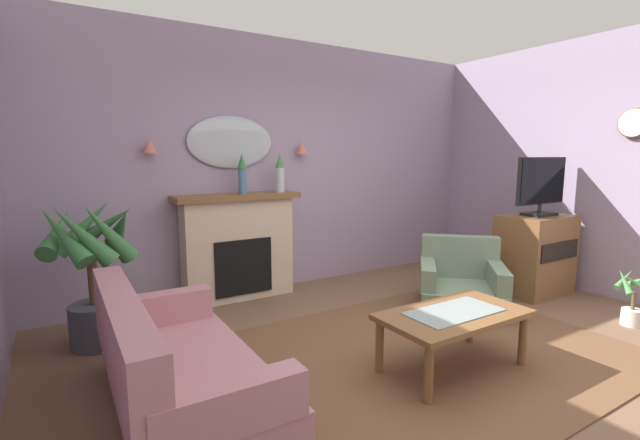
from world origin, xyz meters
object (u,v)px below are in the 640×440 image
object	(u,v)px
mantel_vase_left	(280,173)
tv_flatscreen	(541,185)
potted_plant_small_fern	(634,299)
wall_sconce_right	(302,148)
floral_couch	(169,362)
potted_plant_tall_palm	(92,268)
wall_sconce_left	(150,146)
fireplace	(239,248)
wall_clock	(634,123)
tv_cabinet	(535,254)
mantel_vase_centre	(242,173)
coffee_table	(453,319)
armchair_by_coffee_table	(461,278)
wall_mirror	(231,142)

from	to	relation	value
mantel_vase_left	tv_flatscreen	distance (m)	2.92
tv_flatscreen	potted_plant_small_fern	world-z (taller)	tv_flatscreen
wall_sconce_right	floral_couch	xyz separation A→B (m)	(-2.03, -1.92, -1.34)
wall_sconce_right	floral_couch	bearing A→B (deg)	-136.49
potted_plant_tall_palm	wall_sconce_left	bearing A→B (deg)	45.29
fireplace	floral_couch	world-z (taller)	fireplace
wall_sconce_left	potted_plant_small_fern	bearing A→B (deg)	-37.24
wall_sconce_right	wall_sconce_left	bearing A→B (deg)	180.00
wall_sconce_left	wall_clock	world-z (taller)	wall_clock
wall_sconce_left	fireplace	bearing A→B (deg)	-6.16
fireplace	wall_sconce_left	size ratio (longest dim) A/B	9.71
wall_sconce_left	potted_plant_small_fern	size ratio (longest dim) A/B	0.26
tv_cabinet	mantel_vase_centre	bearing A→B (deg)	151.55
mantel_vase_left	wall_sconce_left	world-z (taller)	wall_sconce_left
potted_plant_tall_palm	wall_sconce_right	bearing A→B (deg)	15.05
fireplace	wall_clock	bearing A→B (deg)	-33.13
coffee_table	armchair_by_coffee_table	distance (m)	1.44
wall_clock	armchair_by_coffee_table	bearing A→B (deg)	154.62
tv_cabinet	potted_plant_small_fern	size ratio (longest dim) A/B	1.69
fireplace	mantel_vase_left	distance (m)	0.95
fireplace	wall_sconce_left	distance (m)	1.38
mantel_vase_left	armchair_by_coffee_table	bearing A→B (deg)	-47.45
fireplace	tv_flatscreen	world-z (taller)	tv_flatscreen
mantel_vase_left	wall_mirror	size ratio (longest dim) A/B	0.45
armchair_by_coffee_table	tv_flatscreen	bearing A→B (deg)	-6.64
wall_clock	potted_plant_small_fern	bearing A→B (deg)	-147.27
fireplace	mantel_vase_left	size ratio (longest dim) A/B	3.15
wall_clock	coffee_table	bearing A→B (deg)	-177.49
coffee_table	tv_cabinet	bearing A→B (deg)	19.21
tv_flatscreen	wall_clock	bearing A→B (deg)	-51.32
wall_clock	floral_couch	world-z (taller)	wall_clock
potted_plant_tall_palm	wall_mirror	bearing A→B (deg)	24.65
floral_couch	tv_cabinet	size ratio (longest dim) A/B	1.92
floral_couch	mantel_vase_centre	bearing A→B (deg)	55.78
wall_sconce_right	potted_plant_tall_palm	world-z (taller)	wall_sconce_right
potted_plant_small_fern	potted_plant_tall_palm	bearing A→B (deg)	153.25
mantel_vase_left	wall_clock	bearing A→B (deg)	-37.00
floral_couch	wall_mirror	bearing A→B (deg)	59.20
mantel_vase_left	mantel_vase_centre	bearing A→B (deg)	180.00
potted_plant_tall_palm	floral_couch	bearing A→B (deg)	-77.44
fireplace	wall_clock	distance (m)	4.34
wall_sconce_right	floral_couch	distance (m)	3.10
fireplace	wall_sconce_left	xyz separation A→B (m)	(-0.85, 0.09, 1.09)
coffee_table	floral_couch	bearing A→B (deg)	163.96
armchair_by_coffee_table	potted_plant_small_fern	world-z (taller)	armchair_by_coffee_table
wall_sconce_left	potted_plant_tall_palm	distance (m)	1.33
mantel_vase_centre	tv_flatscreen	world-z (taller)	mantel_vase_centre
wall_sconce_right	tv_cabinet	world-z (taller)	wall_sconce_right
tv_flatscreen	potted_plant_tall_palm	bearing A→B (deg)	166.16
wall_mirror	armchair_by_coffee_table	xyz separation A→B (m)	(1.84, -1.63, -1.40)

